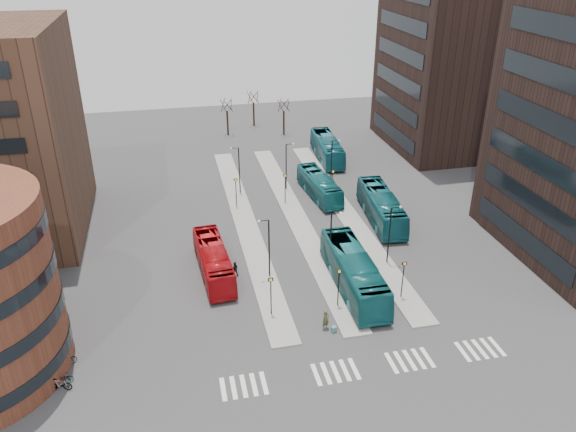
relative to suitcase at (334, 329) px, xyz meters
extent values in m
plane|color=#313134|center=(-0.23, -8.60, -0.26)|extent=(160.00, 160.00, 0.00)
cube|color=gray|center=(-4.23, 21.40, -0.19)|extent=(2.50, 45.00, 0.15)
cube|color=gray|center=(1.77, 21.40, -0.19)|extent=(2.50, 45.00, 0.15)
cube|color=gray|center=(7.77, 21.40, -0.19)|extent=(2.50, 45.00, 0.15)
cube|color=#1C259A|center=(0.00, 0.00, 0.00)|extent=(0.52, 0.47, 0.52)
imported|color=#B80E14|center=(-8.79, 11.12, 1.24)|extent=(3.24, 10.96, 3.01)
imported|color=#135C62|center=(3.58, 5.85, 1.53)|extent=(3.18, 12.92, 3.59)
imported|color=#146067|center=(5.95, 26.40, 1.20)|extent=(3.43, 10.69, 2.93)
imported|color=#135761|center=(11.15, 18.56, 1.44)|extent=(3.99, 12.42, 3.40)
imported|color=#165F6E|center=(10.58, 38.97, 1.41)|extent=(3.64, 12.17, 3.35)
imported|color=#444429|center=(-0.56, 0.55, 0.66)|extent=(0.79, 0.65, 1.85)
imported|color=black|center=(-6.86, 10.38, 0.49)|extent=(0.77, 0.63, 1.50)
imported|color=black|center=(3.58, 5.35, 0.66)|extent=(0.53, 1.11, 1.84)
imported|color=black|center=(3.61, 7.03, 0.50)|extent=(0.93, 1.13, 1.53)
imported|color=gray|center=(-21.23, -1.43, 0.18)|extent=(1.70, 0.71, 0.87)
imported|color=gray|center=(-21.23, -2.13, 0.27)|extent=(1.83, 0.87, 1.06)
imported|color=gray|center=(-21.23, 0.62, 0.19)|extent=(1.82, 1.02, 0.91)
cube|color=silver|center=(-9.73, -4.60, -0.26)|extent=(0.35, 2.40, 0.01)
cube|color=silver|center=(-8.98, -4.60, -0.26)|extent=(0.35, 2.40, 0.01)
cube|color=silver|center=(-8.23, -4.60, -0.26)|extent=(0.35, 2.40, 0.01)
cube|color=silver|center=(-7.48, -4.60, -0.26)|extent=(0.35, 2.40, 0.01)
cube|color=silver|center=(-6.73, -4.60, -0.26)|extent=(0.35, 2.40, 0.01)
cube|color=silver|center=(-2.73, -4.60, -0.26)|extent=(0.35, 2.40, 0.01)
cube|color=silver|center=(-1.98, -4.60, -0.26)|extent=(0.35, 2.40, 0.01)
cube|color=silver|center=(-1.23, -4.60, -0.26)|extent=(0.35, 2.40, 0.01)
cube|color=silver|center=(-0.48, -4.60, -0.26)|extent=(0.35, 2.40, 0.01)
cube|color=silver|center=(0.27, -4.60, -0.26)|extent=(0.35, 2.40, 0.01)
cube|color=silver|center=(3.27, -4.60, -0.26)|extent=(0.35, 2.40, 0.01)
cube|color=silver|center=(4.02, -4.60, -0.26)|extent=(0.35, 2.40, 0.01)
cube|color=silver|center=(4.77, -4.60, -0.26)|extent=(0.35, 2.40, 0.01)
cube|color=silver|center=(5.52, -4.60, -0.26)|extent=(0.35, 2.40, 0.01)
cube|color=silver|center=(6.27, -4.60, -0.26)|extent=(0.35, 2.40, 0.01)
cube|color=silver|center=(9.27, -4.60, -0.26)|extent=(0.35, 2.40, 0.01)
cube|color=silver|center=(10.02, -4.60, -0.26)|extent=(0.35, 2.40, 0.01)
cube|color=silver|center=(10.77, -4.60, -0.26)|extent=(0.35, 2.40, 0.01)
cube|color=silver|center=(11.52, -4.60, -0.26)|extent=(0.35, 2.40, 0.01)
cube|color=silver|center=(12.27, -4.60, -0.26)|extent=(0.35, 2.40, 0.01)
cube|color=black|center=(21.71, 7.40, 2.24)|extent=(0.12, 16.00, 2.00)
cube|color=black|center=(21.71, 7.40, 6.24)|extent=(0.12, 16.00, 2.00)
cube|color=black|center=(21.71, 7.40, 10.24)|extent=(0.12, 16.00, 2.00)
cube|color=black|center=(21.71, 7.40, 14.24)|extent=(0.12, 16.00, 2.00)
cube|color=black|center=(21.71, 7.40, 18.24)|extent=(0.12, 16.00, 2.00)
cube|color=black|center=(21.71, 7.40, 22.24)|extent=(0.12, 16.00, 2.00)
cube|color=black|center=(31.77, 41.40, 14.74)|extent=(20.00, 20.00, 30.00)
cube|color=black|center=(21.71, 41.40, 2.24)|extent=(0.12, 16.00, 2.00)
cube|color=black|center=(21.71, 41.40, 6.24)|extent=(0.12, 16.00, 2.00)
cube|color=black|center=(21.71, 41.40, 10.24)|extent=(0.12, 16.00, 2.00)
cube|color=black|center=(21.71, 41.40, 14.24)|extent=(0.12, 16.00, 2.00)
cube|color=black|center=(21.71, 41.40, 18.24)|extent=(0.12, 16.00, 2.00)
cylinder|color=black|center=(-4.63, 3.40, 1.64)|extent=(0.10, 0.10, 3.50)
cube|color=black|center=(-4.63, 3.40, 3.39)|extent=(0.45, 0.10, 0.30)
cube|color=yellow|center=(-4.63, 3.34, 3.39)|extent=(0.20, 0.02, 0.20)
cylinder|color=black|center=(-4.63, 25.40, 1.64)|extent=(0.10, 0.10, 3.50)
cube|color=black|center=(-4.63, 25.40, 3.39)|extent=(0.45, 0.10, 0.30)
cube|color=yellow|center=(-4.63, 25.34, 3.39)|extent=(0.20, 0.02, 0.20)
cylinder|color=black|center=(1.37, 3.40, 1.64)|extent=(0.10, 0.10, 3.50)
cube|color=black|center=(1.37, 3.40, 3.39)|extent=(0.45, 0.10, 0.30)
cube|color=yellow|center=(1.37, 3.34, 3.39)|extent=(0.20, 0.02, 0.20)
cylinder|color=black|center=(1.37, 25.40, 1.64)|extent=(0.10, 0.10, 3.50)
cube|color=black|center=(1.37, 25.40, 3.39)|extent=(0.45, 0.10, 0.30)
cube|color=yellow|center=(1.37, 25.34, 3.39)|extent=(0.20, 0.02, 0.20)
cylinder|color=black|center=(7.37, 3.40, 1.64)|extent=(0.10, 0.10, 3.50)
cube|color=black|center=(7.37, 3.40, 3.39)|extent=(0.45, 0.10, 0.30)
cube|color=yellow|center=(7.37, 3.34, 3.39)|extent=(0.20, 0.02, 0.20)
cylinder|color=black|center=(7.37, 25.40, 1.64)|extent=(0.10, 0.10, 3.50)
cube|color=black|center=(7.37, 25.40, 3.39)|extent=(0.45, 0.10, 0.30)
cube|color=yellow|center=(7.37, 25.34, 3.39)|extent=(0.20, 0.02, 0.20)
cylinder|color=black|center=(-3.63, 9.40, 2.89)|extent=(0.14, 0.14, 6.00)
cylinder|color=black|center=(-4.08, 9.40, 5.89)|extent=(0.90, 0.08, 0.08)
sphere|color=silver|center=(-4.53, 9.40, 5.89)|extent=(0.24, 0.24, 0.24)
cylinder|color=black|center=(-3.63, 29.40, 2.89)|extent=(0.14, 0.14, 6.00)
cylinder|color=black|center=(-4.08, 29.40, 5.89)|extent=(0.90, 0.08, 0.08)
sphere|color=silver|center=(-4.53, 29.40, 5.89)|extent=(0.24, 0.24, 0.24)
cylinder|color=black|center=(2.37, 9.40, 2.89)|extent=(0.14, 0.14, 6.00)
cylinder|color=black|center=(2.82, 9.40, 5.89)|extent=(0.90, 0.08, 0.08)
sphere|color=silver|center=(3.27, 9.40, 5.89)|extent=(0.24, 0.24, 0.24)
cylinder|color=black|center=(2.37, 29.40, 2.89)|extent=(0.14, 0.14, 6.00)
cylinder|color=black|center=(2.82, 29.40, 5.89)|extent=(0.90, 0.08, 0.08)
sphere|color=silver|center=(3.27, 29.40, 5.89)|extent=(0.24, 0.24, 0.24)
cylinder|color=black|center=(8.37, 9.40, 2.89)|extent=(0.14, 0.14, 6.00)
cylinder|color=black|center=(8.82, 9.40, 5.89)|extent=(0.90, 0.08, 0.08)
sphere|color=silver|center=(9.27, 9.40, 5.89)|extent=(0.24, 0.24, 0.24)
cylinder|color=black|center=(8.37, 29.40, 2.89)|extent=(0.14, 0.14, 6.00)
cylinder|color=black|center=(8.82, 29.40, 5.89)|extent=(0.90, 0.08, 0.08)
sphere|color=silver|center=(9.27, 29.40, 5.89)|extent=(0.24, 0.24, 0.24)
cylinder|color=black|center=(-2.23, 53.40, 1.74)|extent=(0.30, 0.30, 4.00)
cylinder|color=black|center=(-1.53, 53.40, 4.64)|extent=(0.10, 1.56, 1.95)
cylinder|color=black|center=(-2.02, 54.07, 4.64)|extent=(1.48, 0.59, 1.97)
cylinder|color=black|center=(-2.80, 53.81, 4.64)|extent=(0.90, 1.31, 1.99)
cylinder|color=black|center=(-2.80, 52.99, 4.64)|extent=(0.89, 1.31, 1.99)
cylinder|color=black|center=(-2.02, 52.74, 4.64)|extent=(1.48, 0.58, 1.97)
cylinder|color=black|center=(2.77, 57.40, 1.74)|extent=(0.30, 0.30, 4.00)
cylinder|color=black|center=(3.47, 57.40, 4.64)|extent=(0.10, 1.56, 1.95)
cylinder|color=black|center=(2.98, 58.07, 4.64)|extent=(1.48, 0.59, 1.97)
cylinder|color=black|center=(2.20, 57.81, 4.64)|extent=(0.90, 1.31, 1.99)
cylinder|color=black|center=(2.20, 56.99, 4.64)|extent=(0.89, 1.31, 1.99)
cylinder|color=black|center=(2.98, 56.74, 4.64)|extent=(1.48, 0.58, 1.97)
cylinder|color=black|center=(6.77, 51.40, 1.74)|extent=(0.30, 0.30, 4.00)
cylinder|color=black|center=(7.47, 51.40, 4.64)|extent=(0.10, 1.56, 1.95)
cylinder|color=black|center=(6.98, 52.07, 4.64)|extent=(1.48, 0.59, 1.97)
cylinder|color=black|center=(6.20, 51.81, 4.64)|extent=(0.90, 1.31, 1.99)
cylinder|color=black|center=(6.20, 50.99, 4.64)|extent=(0.89, 1.31, 1.99)
cylinder|color=black|center=(6.98, 50.74, 4.64)|extent=(1.48, 0.58, 1.97)
camera|label=1|loc=(-11.78, -35.63, 29.24)|focal=35.00mm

